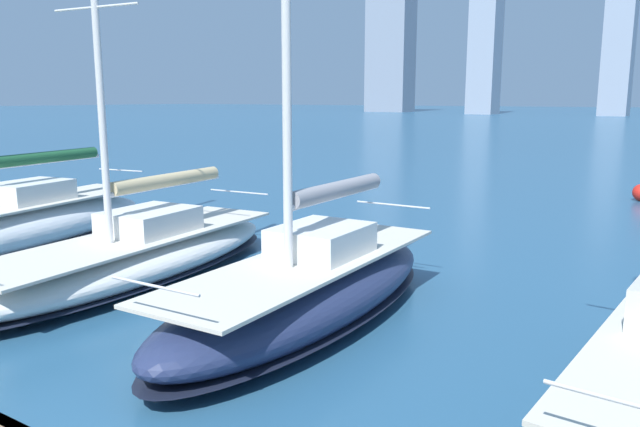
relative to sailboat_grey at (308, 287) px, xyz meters
The scene contains 3 objects.
sailboat_grey is the anchor object (origin of this frame).
sailboat_tan 4.98m from the sailboat_grey, ahead, with size 3.45×9.48×9.32m.
sailboat_forest 9.71m from the sailboat_grey, ahead, with size 3.83×9.58×12.46m.
Camera 1 is at (-5.66, 2.14, 4.18)m, focal length 35.00 mm.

